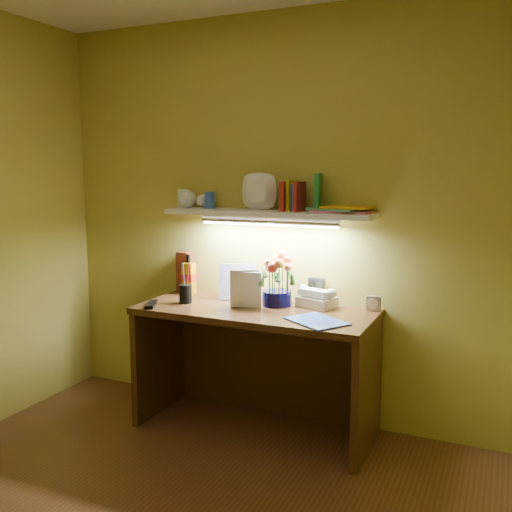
{
  "coord_description": "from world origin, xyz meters",
  "views": [
    {
      "loc": [
        1.35,
        -1.78,
        1.56
      ],
      "look_at": [
        -0.06,
        1.35,
        1.04
      ],
      "focal_mm": 40.0,
      "sensor_mm": 36.0,
      "label": 1
    }
  ],
  "objects_px": {
    "telephone": "(317,297)",
    "whisky_bottle": "(189,274)",
    "flower_bouquet": "(277,280)",
    "desk": "(255,369)",
    "desk_clock": "(374,303)"
  },
  "relations": [
    {
      "from": "telephone",
      "to": "whisky_bottle",
      "type": "height_order",
      "value": "whisky_bottle"
    },
    {
      "from": "flower_bouquet",
      "to": "desk",
      "type": "bearing_deg",
      "value": -123.85
    },
    {
      "from": "desk",
      "to": "telephone",
      "type": "distance_m",
      "value": 0.57
    },
    {
      "from": "desk",
      "to": "flower_bouquet",
      "type": "height_order",
      "value": "flower_bouquet"
    },
    {
      "from": "telephone",
      "to": "whisky_bottle",
      "type": "relative_size",
      "value": 0.79
    },
    {
      "from": "flower_bouquet",
      "to": "telephone",
      "type": "height_order",
      "value": "flower_bouquet"
    },
    {
      "from": "flower_bouquet",
      "to": "whisky_bottle",
      "type": "height_order",
      "value": "flower_bouquet"
    },
    {
      "from": "desk_clock",
      "to": "whisky_bottle",
      "type": "distance_m",
      "value": 1.21
    },
    {
      "from": "flower_bouquet",
      "to": "desk_clock",
      "type": "height_order",
      "value": "flower_bouquet"
    },
    {
      "from": "whisky_bottle",
      "to": "desk_clock",
      "type": "bearing_deg",
      "value": 2.94
    },
    {
      "from": "desk_clock",
      "to": "desk",
      "type": "bearing_deg",
      "value": -169.58
    },
    {
      "from": "whisky_bottle",
      "to": "desk",
      "type": "bearing_deg",
      "value": -17.98
    },
    {
      "from": "telephone",
      "to": "desk",
      "type": "bearing_deg",
      "value": -133.04
    },
    {
      "from": "flower_bouquet",
      "to": "whisky_bottle",
      "type": "relative_size",
      "value": 1.18
    },
    {
      "from": "desk",
      "to": "telephone",
      "type": "relative_size",
      "value": 6.73
    }
  ]
}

